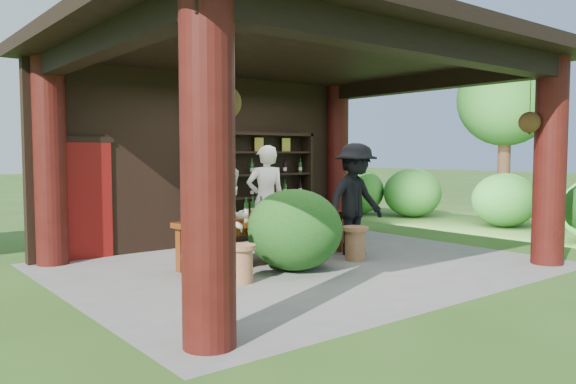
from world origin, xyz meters
TOP-DOWN VIEW (x-y plane):
  - ground at (0.00, 0.00)m, footprint 90.00×90.00m
  - pavilion at (-0.01, 0.43)m, footprint 7.50×6.00m
  - wine_shelf at (0.91, 2.45)m, footprint 2.51×0.38m
  - tasting_table at (-0.26, 0.59)m, footprint 3.35×1.24m
  - stool_near_left at (-1.50, -0.45)m, footprint 0.41×0.41m
  - stool_near_right at (0.91, -0.27)m, footprint 0.43×0.43m
  - stool_far_left at (-2.18, -0.38)m, footprint 0.35×0.35m
  - host at (0.13, 1.20)m, footprint 0.81×0.66m
  - guest_woman at (-1.35, 0.05)m, footprint 0.94×0.83m
  - guest_man at (1.25, 0.08)m, footprint 1.31×0.80m
  - table_bottles at (-0.34, 0.91)m, footprint 0.38×0.14m
  - table_glasses at (0.26, 0.68)m, footprint 1.01×0.21m
  - napkin_basket at (-1.38, 0.42)m, footprint 0.28×0.21m
  - shrubs at (2.40, 0.75)m, footprint 15.12×9.14m
  - trees at (3.67, 1.13)m, footprint 20.19×9.12m

SIDE VIEW (x-z plane):
  - ground at x=0.00m, z-range 0.00..0.00m
  - stool_far_left at x=-2.18m, z-range 0.01..0.48m
  - stool_near_left at x=-1.50m, z-range 0.02..0.55m
  - stool_near_right at x=0.91m, z-range 0.02..0.59m
  - shrubs at x=2.40m, z-range -0.12..1.24m
  - tasting_table at x=-0.26m, z-range 0.26..1.01m
  - guest_woman at x=-1.35m, z-range 0.00..1.60m
  - napkin_basket at x=-1.38m, z-range 0.75..0.89m
  - table_glasses at x=0.26m, z-range 0.75..0.90m
  - table_bottles at x=-0.34m, z-range 0.75..1.06m
  - host at x=0.13m, z-range 0.00..1.93m
  - guest_man at x=1.25m, z-range 0.00..1.96m
  - wine_shelf at x=0.91m, z-range 0.00..2.21m
  - pavilion at x=-0.01m, z-range 0.33..3.93m
  - trees at x=3.67m, z-range 0.97..5.77m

